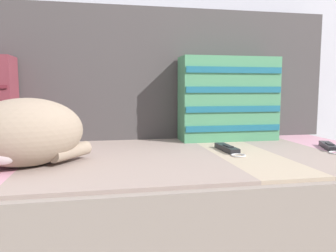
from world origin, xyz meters
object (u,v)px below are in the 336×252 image
object	(u,v)px
couch	(96,212)
throw_pillow_striped	(228,99)
sleeping_cat	(20,135)
game_remote_far	(329,147)
game_remote_near	(228,149)

from	to	relation	value
couch	throw_pillow_striped	xyz separation A→B (m)	(0.56, 0.22, 0.38)
sleeping_cat	game_remote_far	world-z (taller)	sleeping_cat
couch	game_remote_near	xyz separation A→B (m)	(0.46, -0.03, 0.21)
game_remote_near	game_remote_far	bearing A→B (deg)	-4.50
couch	game_remote_far	size ratio (longest dim) A/B	11.02
game_remote_near	game_remote_far	xyz separation A→B (m)	(0.38, -0.03, -0.00)
throw_pillow_striped	sleeping_cat	size ratio (longest dim) A/B	1.09
couch	game_remote_near	distance (m)	0.51
couch	sleeping_cat	size ratio (longest dim) A/B	5.57
game_remote_far	couch	bearing A→B (deg)	176.02
sleeping_cat	game_remote_far	bearing A→B (deg)	4.57
throw_pillow_striped	game_remote_near	xyz separation A→B (m)	(-0.10, -0.25, -0.17)
throw_pillow_striped	game_remote_far	bearing A→B (deg)	-44.74
sleeping_cat	game_remote_near	xyz separation A→B (m)	(0.66, 0.11, -0.08)
throw_pillow_striped	sleeping_cat	bearing A→B (deg)	-154.20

